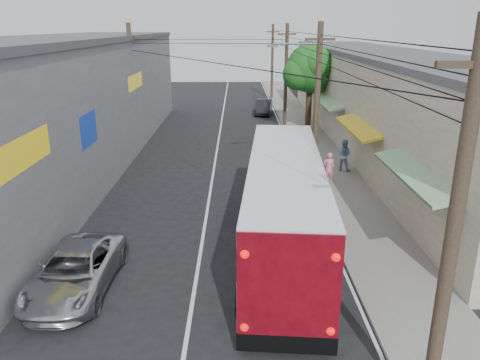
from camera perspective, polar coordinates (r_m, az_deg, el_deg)
The scene contains 13 objects.
ground at distance 12.44m, azimuth -6.89°, elevation -20.63°, with size 120.00×120.00×0.00m, color black.
sidewalk at distance 31.03m, azimuth 9.25°, elevation 3.61°, with size 3.00×80.00×0.12m, color slate.
building_right at distance 33.37m, azimuth 16.69°, elevation 9.53°, with size 7.09×40.00×6.25m.
building_left at distance 29.60m, azimuth -20.03°, elevation 9.15°, with size 7.20×36.00×7.25m.
utility_poles at distance 30.21m, azimuth 3.10°, elevation 11.28°, with size 11.80×45.28×8.00m.
street_tree at distance 36.19m, azimuth 8.67°, elevation 13.13°, with size 4.40×4.00×6.60m.
coach_bus at distance 16.71m, azimuth 5.41°, elevation -2.90°, with size 3.49×12.05×3.43m.
jeepney at distance 15.41m, azimuth -19.44°, elevation -10.41°, with size 2.19×4.75×1.32m, color silver.
parked_suv at distance 25.20m, azimuth 6.17°, elevation 1.87°, with size 2.01×4.95×1.44m, color #A9A8B1.
parked_car_mid at distance 30.84m, azimuth 4.25°, elevation 5.09°, with size 1.86×4.61×1.57m, color #252429.
parked_car_far at distance 43.82m, azimuth 2.91°, elevation 8.88°, with size 1.40×4.02×1.32m, color black.
pedestrian_near at distance 24.17m, azimuth 10.77°, elevation 1.45°, with size 0.59×0.39×1.61m, color pink.
pedestrian_far at distance 26.49m, azimuth 12.49°, elevation 2.98°, with size 0.86×0.67×1.76m, color #8AA7C9.
Camera 1 is at (1.34, -9.61, 7.78)m, focal length 35.00 mm.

